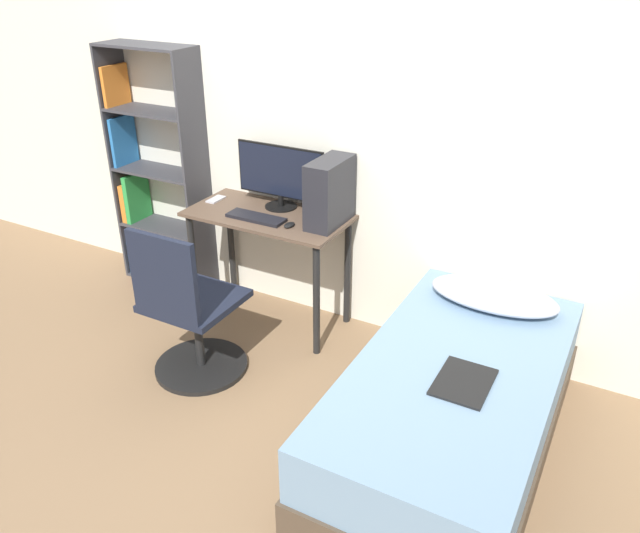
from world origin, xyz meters
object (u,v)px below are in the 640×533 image
object	(u,v)px
pc_tower	(330,192)
bed	(452,409)
bookshelf	(152,178)
monitor	(280,175)
office_chair	(190,320)
keyboard	(256,218)

from	to	relation	value
pc_tower	bed	bearing A→B (deg)	-33.51
bookshelf	pc_tower	xyz separation A→B (m)	(1.49, -0.07, 0.18)
bed	monitor	bearing A→B (deg)	151.68
pc_tower	monitor	bearing A→B (deg)	167.76
monitor	pc_tower	world-z (taller)	monitor
bookshelf	monitor	world-z (taller)	bookshelf
office_chair	pc_tower	bearing A→B (deg)	59.01
bookshelf	office_chair	distance (m)	1.40
bed	keyboard	bearing A→B (deg)	160.15
keyboard	pc_tower	xyz separation A→B (m)	(0.43, 0.16, 0.19)
bed	keyboard	world-z (taller)	keyboard
office_chair	keyboard	xyz separation A→B (m)	(0.05, 0.65, 0.41)
monitor	pc_tower	distance (m)	0.41
bookshelf	monitor	bearing A→B (deg)	0.99
pc_tower	keyboard	bearing A→B (deg)	-159.68
monitor	keyboard	bearing A→B (deg)	-96.91
office_chair	bed	size ratio (longest dim) A/B	0.54
keyboard	pc_tower	distance (m)	0.50
monitor	pc_tower	xyz separation A→B (m)	(0.40, -0.09, -0.02)
monitor	bookshelf	bearing A→B (deg)	-179.01
office_chair	pc_tower	world-z (taller)	pc_tower
bed	pc_tower	world-z (taller)	pc_tower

